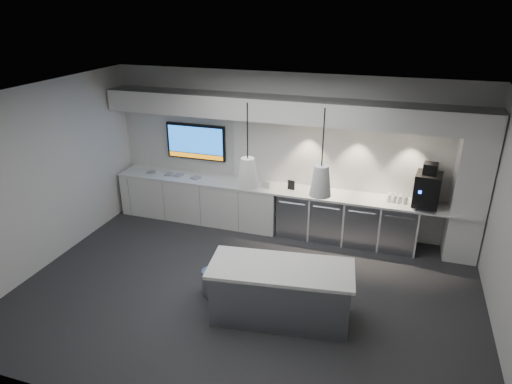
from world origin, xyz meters
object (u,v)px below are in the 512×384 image
(wall_tv, at_px, (196,142))
(bin, at_px, (212,282))
(island, at_px, (280,292))
(coffee_machine, at_px, (427,188))

(wall_tv, xyz_separation_m, bin, (1.41, -2.63, -1.35))
(island, distance_m, bin, 1.19)
(island, bearing_deg, coffee_machine, 46.66)
(bin, relative_size, coffee_machine, 0.54)
(island, height_order, coffee_machine, coffee_machine)
(bin, bearing_deg, island, -11.33)
(island, bearing_deg, wall_tv, 124.20)
(wall_tv, bearing_deg, coffee_machine, -3.19)
(bin, height_order, coffee_machine, coffee_machine)
(wall_tv, height_order, island, wall_tv)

